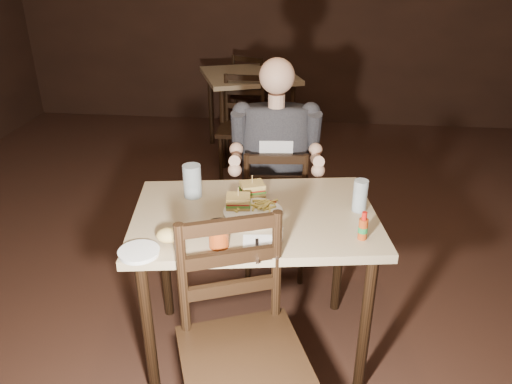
# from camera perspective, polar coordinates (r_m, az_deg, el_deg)

# --- Properties ---
(room_shell) EXTENTS (7.00, 7.00, 7.00)m
(room_shell) POSITION_cam_1_polar(r_m,az_deg,el_deg) (2.09, 0.77, 14.67)
(room_shell) COLOR black
(room_shell) RESTS_ON ground
(main_table) EXTENTS (1.16, 0.86, 0.77)m
(main_table) POSITION_cam_1_polar(r_m,az_deg,el_deg) (2.23, -0.14, -4.60)
(main_table) COLOR tan
(main_table) RESTS_ON ground
(bg_table) EXTENTS (1.03, 1.03, 0.77)m
(bg_table) POSITION_cam_1_polar(r_m,az_deg,el_deg) (4.71, -0.77, 12.34)
(bg_table) COLOR tan
(bg_table) RESTS_ON ground
(chair_far) EXTENTS (0.42, 0.46, 0.84)m
(chair_far) POSITION_cam_1_polar(r_m,az_deg,el_deg) (2.96, 2.12, -1.96)
(chair_far) COLOR black
(chair_far) RESTS_ON ground
(chair_near) EXTENTS (0.59, 0.61, 0.96)m
(chair_near) POSITION_cam_1_polar(r_m,az_deg,el_deg) (1.90, -1.42, -18.66)
(chair_near) COLOR black
(chair_near) RESTS_ON ground
(bg_chair_far) EXTENTS (0.52, 0.54, 0.85)m
(bg_chair_far) POSITION_cam_1_polar(r_m,az_deg,el_deg) (5.31, -0.03, 11.08)
(bg_chair_far) COLOR black
(bg_chair_far) RESTS_ON ground
(bg_chair_near) EXTENTS (0.40, 0.43, 0.85)m
(bg_chair_near) POSITION_cam_1_polar(r_m,az_deg,el_deg) (4.26, -1.64, 7.19)
(bg_chair_near) COLOR black
(bg_chair_near) RESTS_ON ground
(diner) EXTENTS (0.54, 0.44, 0.87)m
(diner) POSITION_cam_1_polar(r_m,az_deg,el_deg) (2.73, 2.30, 5.93)
(diner) COLOR #323337
(diner) RESTS_ON chair_far
(dinner_plate) EXTENTS (0.29, 0.29, 0.01)m
(dinner_plate) POSITION_cam_1_polar(r_m,az_deg,el_deg) (2.17, -0.33, -2.47)
(dinner_plate) COLOR white
(dinner_plate) RESTS_ON main_table
(sandwich_left) EXTENTS (0.11, 0.10, 0.09)m
(sandwich_left) POSITION_cam_1_polar(r_m,az_deg,el_deg) (2.18, -2.03, -0.75)
(sandwich_left) COLOR tan
(sandwich_left) RESTS_ON dinner_plate
(sandwich_right) EXTENTS (0.13, 0.12, 0.09)m
(sandwich_right) POSITION_cam_1_polar(r_m,az_deg,el_deg) (2.29, -0.43, 0.73)
(sandwich_right) COLOR tan
(sandwich_right) RESTS_ON dinner_plate
(fries_pile) EXTENTS (0.26, 0.20, 0.04)m
(fries_pile) POSITION_cam_1_polar(r_m,az_deg,el_deg) (2.20, -0.24, -1.30)
(fries_pile) COLOR #DCC85A
(fries_pile) RESTS_ON dinner_plate
(ketchup_dollop) EXTENTS (0.05, 0.05, 0.01)m
(ketchup_dollop) POSITION_cam_1_polar(r_m,az_deg,el_deg) (2.24, 1.84, -1.17)
(ketchup_dollop) COLOR maroon
(ketchup_dollop) RESTS_ON dinner_plate
(glass_left) EXTENTS (0.10, 0.10, 0.16)m
(glass_left) POSITION_cam_1_polar(r_m,az_deg,el_deg) (2.32, -7.30, 1.25)
(glass_left) COLOR silver
(glass_left) RESTS_ON main_table
(glass_right) EXTENTS (0.07, 0.07, 0.14)m
(glass_right) POSITION_cam_1_polar(r_m,az_deg,el_deg) (2.22, 11.81, -0.42)
(glass_right) COLOR silver
(glass_right) RESTS_ON main_table
(hot_sauce) EXTENTS (0.04, 0.04, 0.12)m
(hot_sauce) POSITION_cam_1_polar(r_m,az_deg,el_deg) (2.02, 12.17, -3.77)
(hot_sauce) COLOR #933610
(hot_sauce) RESTS_ON main_table
(salt_shaker) EXTENTS (0.04, 0.04, 0.07)m
(salt_shaker) POSITION_cam_1_polar(r_m,az_deg,el_deg) (1.98, 2.59, -4.75)
(salt_shaker) COLOR white
(salt_shaker) RESTS_ON main_table
(syrup_dispenser) EXTENTS (0.09, 0.09, 0.11)m
(syrup_dispenser) POSITION_cam_1_polar(r_m,az_deg,el_deg) (1.93, -4.29, -4.88)
(syrup_dispenser) COLOR #933610
(syrup_dispenser) RESTS_ON main_table
(napkin) EXTENTS (0.15, 0.14, 0.00)m
(napkin) POSITION_cam_1_polar(r_m,az_deg,el_deg) (1.97, 0.51, -5.89)
(napkin) COLOR white
(napkin) RESTS_ON main_table
(knife) EXTENTS (0.02, 0.19, 0.00)m
(knife) POSITION_cam_1_polar(r_m,az_deg,el_deg) (1.96, 2.45, -6.05)
(knife) COLOR silver
(knife) RESTS_ON napkin
(fork) EXTENTS (0.03, 0.17, 0.01)m
(fork) POSITION_cam_1_polar(r_m,az_deg,el_deg) (1.92, 0.13, -6.74)
(fork) COLOR silver
(fork) RESTS_ON napkin
(side_plate) EXTENTS (0.18, 0.18, 0.01)m
(side_plate) POSITION_cam_1_polar(r_m,az_deg,el_deg) (1.96, -13.22, -6.79)
(side_plate) COLOR white
(side_plate) RESTS_ON main_table
(bread_roll) EXTENTS (0.11, 0.09, 0.06)m
(bread_roll) POSITION_cam_1_polar(r_m,az_deg,el_deg) (1.98, -10.01, -4.90)
(bread_roll) COLOR tan
(bread_roll) RESTS_ON side_plate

